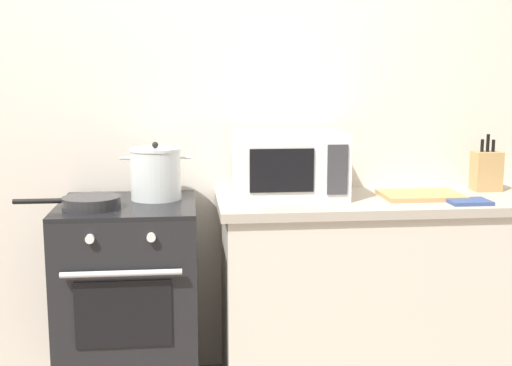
# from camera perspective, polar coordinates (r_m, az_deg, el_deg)

# --- Properties ---
(back_wall) EXTENTS (4.40, 0.10, 2.50)m
(back_wall) POSITION_cam_1_polar(r_m,az_deg,el_deg) (3.34, 0.65, 5.30)
(back_wall) COLOR silver
(back_wall) RESTS_ON ground_plane
(lower_cabinet_right) EXTENTS (1.64, 0.56, 0.88)m
(lower_cabinet_right) POSITION_cam_1_polar(r_m,az_deg,el_deg) (3.29, 11.93, -9.40)
(lower_cabinet_right) COLOR beige
(lower_cabinet_right) RESTS_ON ground_plane
(countertop_right) EXTENTS (1.70, 0.60, 0.04)m
(countertop_right) POSITION_cam_1_polar(r_m,az_deg,el_deg) (3.17, 12.21, -1.51)
(countertop_right) COLOR #ADA393
(countertop_right) RESTS_ON lower_cabinet_right
(stove) EXTENTS (0.60, 0.64, 0.92)m
(stove) POSITION_cam_1_polar(r_m,az_deg,el_deg) (3.12, -10.67, -9.99)
(stove) COLOR black
(stove) RESTS_ON ground_plane
(stock_pot) EXTENTS (0.32, 0.23, 0.26)m
(stock_pot) POSITION_cam_1_polar(r_m,az_deg,el_deg) (3.06, -8.51, 0.81)
(stock_pot) COLOR silver
(stock_pot) RESTS_ON stove
(frying_pan) EXTENTS (0.45, 0.25, 0.05)m
(frying_pan) POSITION_cam_1_polar(r_m,az_deg,el_deg) (2.92, -13.95, -1.61)
(frying_pan) COLOR #28282B
(frying_pan) RESTS_ON stove
(microwave) EXTENTS (0.50, 0.37, 0.30)m
(microwave) POSITION_cam_1_polar(r_m,az_deg,el_deg) (3.08, 2.84, 1.57)
(microwave) COLOR white
(microwave) RESTS_ON countertop_right
(cutting_board) EXTENTS (0.36, 0.26, 0.02)m
(cutting_board) POSITION_cam_1_polar(r_m,az_deg,el_deg) (3.18, 13.82, -1.01)
(cutting_board) COLOR tan
(cutting_board) RESTS_ON countertop_right
(knife_block) EXTENTS (0.13, 0.10, 0.28)m
(knife_block) POSITION_cam_1_polar(r_m,az_deg,el_deg) (3.43, 18.99, 1.00)
(knife_block) COLOR tan
(knife_block) RESTS_ON countertop_right
(oven_mitt) EXTENTS (0.18, 0.14, 0.02)m
(oven_mitt) POSITION_cam_1_polar(r_m,az_deg,el_deg) (3.09, 17.61, -1.51)
(oven_mitt) COLOR #33477A
(oven_mitt) RESTS_ON countertop_right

